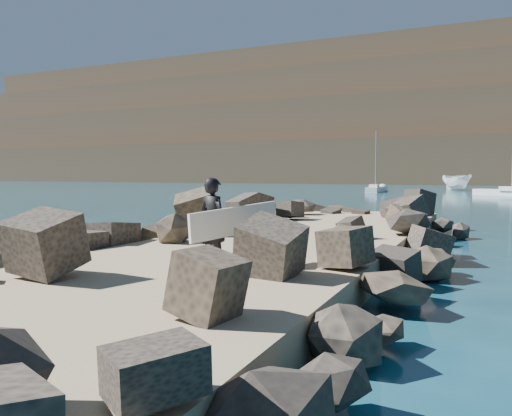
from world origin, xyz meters
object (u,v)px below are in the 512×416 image
at_px(surfboard_resting, 259,209).
at_px(boat_imported, 457,182).
at_px(surfer_with_board, 216,222).
at_px(sailboat_a, 375,189).

xyz_separation_m(surfboard_resting, boat_imported, (3.71, 56.65, 0.06)).
height_order(surfer_with_board, sailboat_a, sailboat_a).
bearing_deg(surfboard_resting, boat_imported, 51.23).
distance_m(surfboard_resting, boat_imported, 56.77).
bearing_deg(sailboat_a, boat_imported, 53.27).
xyz_separation_m(surfboard_resting, sailboat_a, (-4.94, 45.06, -0.69)).
relative_size(surfboard_resting, sailboat_a, 0.34).
distance_m(boat_imported, surfer_with_board, 64.96).
distance_m(boat_imported, sailboat_a, 14.48).
bearing_deg(surfer_with_board, sailboat_a, 98.37).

